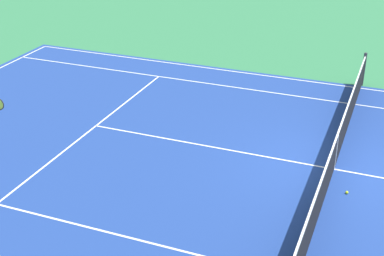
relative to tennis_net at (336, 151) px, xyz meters
The scene contains 5 objects.
ground_plane 0.49m from the tennis_net, ahead, with size 60.00×60.00×0.00m, color #2D7247.
court_slab 0.49m from the tennis_net, ahead, with size 24.20×11.40×0.00m, color navy.
court_line_markings 0.49m from the tennis_net, ahead, with size 23.85×11.05×0.01m.
tennis_net is the anchor object (origin of this frame).
tennis_ball 1.16m from the tennis_net, 113.67° to the left, with size 0.07×0.07×0.07m, color #CCE01E.
Camera 1 is at (-1.06, 11.76, 6.57)m, focal length 52.06 mm.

